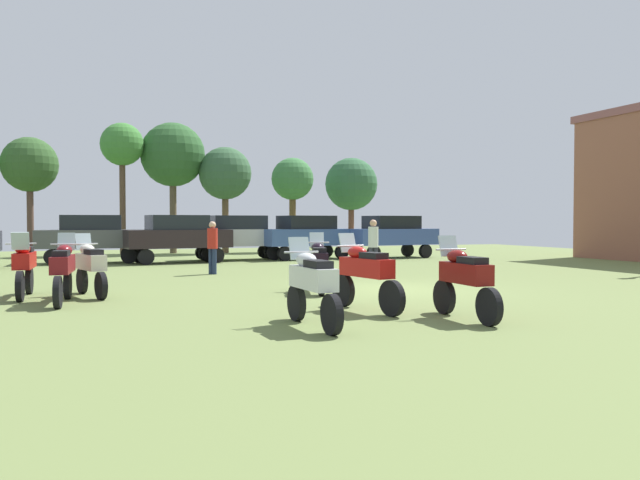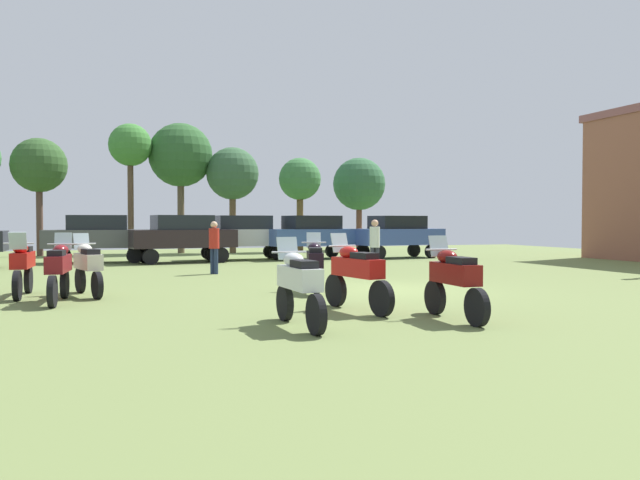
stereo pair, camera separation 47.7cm
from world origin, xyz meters
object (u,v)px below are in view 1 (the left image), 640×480
Objects in this scene: motorcycle_1 at (24,265)px; car_3 at (177,235)px; motorcycle_9 at (365,273)px; car_6 at (391,233)px; person_3 at (212,243)px; tree_2 at (293,180)px; person_1 at (373,242)px; tree_6 at (225,174)px; motorcycle_4 at (91,266)px; car_5 at (92,235)px; motorcycle_3 at (312,284)px; motorcycle_8 at (319,263)px; car_2 at (238,234)px; tree_7 at (30,166)px; car_4 at (306,234)px; motorcycle_5 at (63,269)px; tree_3 at (122,147)px; motorcycle_7 at (465,279)px; tree_1 at (351,185)px; tree_9 at (173,155)px.

motorcycle_1 is 12.14m from car_3.
car_6 is (8.52, 15.78, 0.43)m from motorcycle_9.
person_3 is 15.87m from tree_2.
tree_6 reaches higher than person_1.
car_5 is (0.12, 12.40, 0.45)m from motorcycle_4.
motorcycle_8 is at bearing 66.02° from motorcycle_3.
tree_7 reaches higher than car_2.
car_4 is 1.00× the size of car_6.
tree_3 is at bearing 88.59° from motorcycle_5.
car_3 reaches higher than motorcycle_1.
tree_3 reaches higher than motorcycle_3.
car_3 is (-2.72, 17.27, 0.45)m from motorcycle_7.
person_1 is 0.31× the size of tree_7.
car_5 is at bearing 92.13° from motorcycle_5.
motorcycle_1 is 7.88m from motorcycle_9.
motorcycle_5 is at bearing 110.52° from person_3.
tree_1 is 0.96× the size of tree_6.
car_3 is at bearing 113.73° from motorcycle_8.
person_3 reaches higher than motorcycle_3.
tree_2 is at bearing -56.03° from car_5.
car_2 reaches higher than motorcycle_8.
person_1 is 0.31× the size of tree_6.
motorcycle_7 is 1.17× the size of person_1.
tree_9 reaches higher than motorcycle_3.
tree_9 is (7.04, 0.75, 0.82)m from tree_7.
person_1 is at bearing 6.50° from motorcycle_4.
motorcycle_7 is at bearing -92.01° from tree_6.
motorcycle_5 is 20.35m from tree_7.
motorcycle_7 is 0.30× the size of tree_9.
tree_3 reaches higher than tree_6.
motorcycle_1 reaches higher than motorcycle_5.
tree_2 is at bearing 44.32° from motorcycle_4.
motorcycle_8 is 20.18m from tree_6.
tree_7 is at bearing -179.14° from tree_2.
motorcycle_3 is 0.40× the size of tree_2.
motorcycle_7 is (6.21, -5.95, 0.01)m from motorcycle_4.
car_5 is (-4.87, 16.78, 0.43)m from motorcycle_9.
motorcycle_8 is (-0.94, 4.95, -0.01)m from motorcycle_7.
tree_9 reaches higher than tree_3.
tree_9 is at bearing 80.70° from motorcycle_9.
motorcycle_9 is 0.32× the size of tree_9.
tree_7 is (-9.00, 6.33, 3.32)m from car_2.
motorcycle_7 is 0.36× the size of tree_6.
tree_9 is (-2.72, 0.73, 0.99)m from tree_6.
tree_7 is at bearing -173.91° from tree_9.
car_6 is at bearing 50.81° from motorcycle_9.
tree_2 is 6.79m from tree_9.
car_3 is (-1.78, 12.33, 0.45)m from motorcycle_8.
person_3 is at bearing 103.46° from motorcycle_7.
car_6 is at bearing -41.50° from tree_9.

